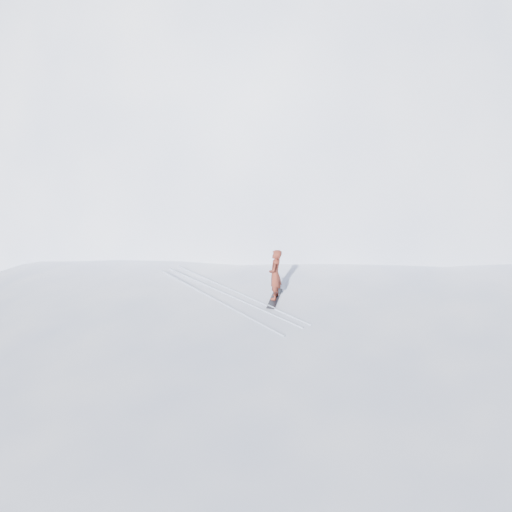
# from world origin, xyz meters

# --- Properties ---
(ground) EXTENTS (400.00, 400.00, 0.00)m
(ground) POSITION_xyz_m (0.00, 0.00, 0.00)
(ground) COLOR white
(ground) RESTS_ON ground
(near_ridge) EXTENTS (36.00, 28.00, 4.80)m
(near_ridge) POSITION_xyz_m (1.00, 3.00, 0.00)
(near_ridge) COLOR white
(near_ridge) RESTS_ON ground
(summit_peak) EXTENTS (60.00, 56.00, 56.00)m
(summit_peak) POSITION_xyz_m (22.00, 26.00, 0.00)
(summit_peak) COLOR white
(summit_peak) RESTS_ON ground
(peak_shoulder) EXTENTS (28.00, 24.00, 18.00)m
(peak_shoulder) POSITION_xyz_m (10.00, 20.00, 0.00)
(peak_shoulder) COLOR white
(peak_shoulder) RESTS_ON ground
(wind_bumps) EXTENTS (16.00, 14.40, 1.00)m
(wind_bumps) POSITION_xyz_m (-0.56, 2.12, 0.00)
(wind_bumps) COLOR white
(wind_bumps) RESTS_ON ground
(snowboard) EXTENTS (1.20, 1.09, 0.02)m
(snowboard) POSITION_xyz_m (0.23, 3.40, 2.41)
(snowboard) COLOR black
(snowboard) RESTS_ON near_ridge
(snowboarder) EXTENTS (0.69, 0.67, 1.59)m
(snowboarder) POSITION_xyz_m (0.23, 3.40, 3.22)
(snowboarder) COLOR maroon
(snowboarder) RESTS_ON snowboard
(board_tracks) EXTENTS (1.86, 5.95, 0.04)m
(board_tracks) POSITION_xyz_m (-0.86, 4.49, 2.42)
(board_tracks) COLOR silver
(board_tracks) RESTS_ON ground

